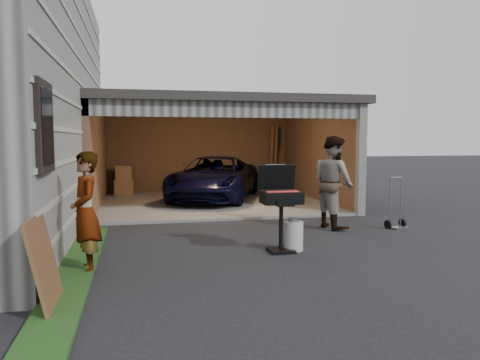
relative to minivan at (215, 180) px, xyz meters
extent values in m
plane|color=black|center=(-0.87, -6.90, -0.64)|extent=(80.00, 80.00, 0.00)
cube|color=#193814|center=(-3.12, -7.90, -0.61)|extent=(0.50, 8.00, 0.06)
cube|color=#605E59|center=(-0.12, -0.40, -0.61)|extent=(6.50, 6.00, 0.06)
cube|color=#463721|center=(-0.12, 2.53, 0.71)|extent=(6.50, 0.15, 2.70)
cube|color=#463721|center=(3.05, -0.40, 0.71)|extent=(0.15, 6.00, 2.70)
cube|color=#463721|center=(-3.30, -0.40, 0.71)|extent=(0.15, 6.00, 2.70)
cube|color=#2D2B28|center=(-0.12, -0.40, 2.16)|extent=(6.80, 6.30, 0.20)
cube|color=#474744|center=(-0.12, -3.32, 1.88)|extent=(6.50, 0.16, 0.36)
cube|color=silver|center=(-0.12, -2.10, 1.98)|extent=(6.00, 2.40, 0.06)
cube|color=#474744|center=(3.03, -3.35, 0.71)|extent=(0.20, 0.18, 2.70)
cube|color=brown|center=(-2.67, 1.80, -0.33)|extent=(0.60, 0.50, 0.50)
cube|color=brown|center=(-2.67, 1.80, 0.15)|extent=(0.50, 0.45, 0.45)
cube|color=brown|center=(2.33, 1.70, -0.28)|extent=(0.55, 0.50, 0.60)
cube|color=#56301D|center=(2.51, 2.30, 0.56)|extent=(0.24, 0.43, 2.20)
imported|color=black|center=(0.00, 0.00, 0.00)|extent=(3.69, 5.06, 1.28)
imported|color=#ACC7D9|center=(-2.97, -7.02, 0.21)|extent=(0.55, 0.70, 1.69)
imported|color=#3E1E18|center=(1.73, -4.68, 0.32)|extent=(0.89, 1.06, 1.92)
cube|color=black|center=(0.03, -6.46, -0.61)|extent=(0.41, 0.41, 0.05)
cylinder|color=black|center=(0.03, -6.46, -0.20)|extent=(0.07, 0.07, 0.82)
cube|color=black|center=(0.03, -6.46, 0.26)|extent=(0.64, 0.45, 0.19)
cube|color=#59595B|center=(0.03, -6.46, 0.35)|extent=(0.58, 0.39, 0.01)
cube|color=black|center=(0.03, -6.18, 0.57)|extent=(0.64, 0.12, 0.45)
cylinder|color=beige|center=(0.26, -6.40, -0.39)|extent=(0.36, 0.36, 0.49)
cube|color=#56301D|center=(-3.27, -8.40, -0.13)|extent=(0.26, 0.93, 1.02)
cube|color=slate|center=(3.03, -5.10, -0.62)|extent=(0.40, 0.30, 0.04)
cylinder|color=black|center=(2.80, -5.03, -0.55)|extent=(0.08, 0.19, 0.18)
cylinder|color=black|center=(3.19, -4.93, -0.55)|extent=(0.08, 0.19, 0.18)
cylinder|color=slate|center=(2.85, -5.02, -0.08)|extent=(0.03, 0.03, 1.06)
cylinder|color=slate|center=(3.14, -4.95, -0.08)|extent=(0.03, 0.03, 1.06)
cylinder|color=slate|center=(3.00, -4.98, 0.42)|extent=(0.30, 0.10, 0.03)
camera|label=1|loc=(-2.29, -13.71, 1.22)|focal=35.00mm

